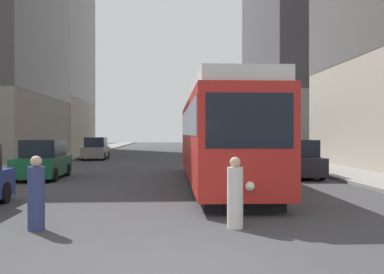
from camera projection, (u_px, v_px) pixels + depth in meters
The scene contains 12 objects.
ground_plane at pixel (186, 266), 7.06m from camera, with size 200.00×200.00×0.00m, color #38383A.
sidewalk_left at pixel (83, 153), 46.44m from camera, with size 3.12×120.00×0.15m, color gray.
sidewalk_right at pixel (251, 153), 47.52m from camera, with size 3.12×120.00×0.15m, color gray.
streetcar at pixel (218, 134), 18.44m from camera, with size 2.82×15.00×3.89m.
transit_bus at pixel (243, 136), 34.03m from camera, with size 2.85×12.83×3.45m.
parked_car_left_mid at pixel (96, 149), 36.47m from camera, with size 1.96×4.44×1.82m.
parked_car_right_far at pixel (296, 160), 21.52m from camera, with size 2.07×4.58×1.82m.
parked_car_left_far at pixel (43, 161), 20.76m from camera, with size 1.91×4.40×1.82m.
pedestrian_crossing_near at pixel (36, 196), 9.66m from camera, with size 0.36×0.36×1.63m.
pedestrian_crossing_far at pixel (235, 195), 9.86m from camera, with size 0.36×0.36×1.60m.
building_left_corner at pixel (36, 46), 55.18m from camera, with size 12.55×17.73×25.41m.
building_right_midblock at pixel (304, 37), 52.12m from camera, with size 11.77×20.98×26.23m.
Camera 1 is at (-0.32, -7.04, 2.11)m, focal length 41.37 mm.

